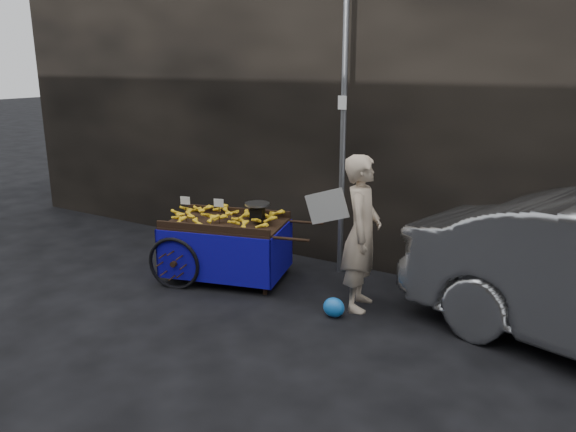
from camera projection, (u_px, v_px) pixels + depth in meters
The scene contains 6 objects.
ground at pixel (274, 298), 7.17m from camera, with size 80.00×80.00×0.00m, color black.
building_wall at pixel (387, 91), 8.46m from camera, with size 13.50×2.00×5.00m.
street_pole at pixel (343, 132), 7.56m from camera, with size 0.12×0.10×4.00m.
banana_cart at pixel (223, 228), 7.67m from camera, with size 2.35×1.50×1.18m.
vendor at pixel (362, 233), 6.69m from camera, with size 0.97×0.78×1.89m.
plastic_bag at pixel (334, 307), 6.63m from camera, with size 0.26×0.21×0.24m, color blue.
Camera 1 is at (3.58, -5.59, 2.92)m, focal length 35.00 mm.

